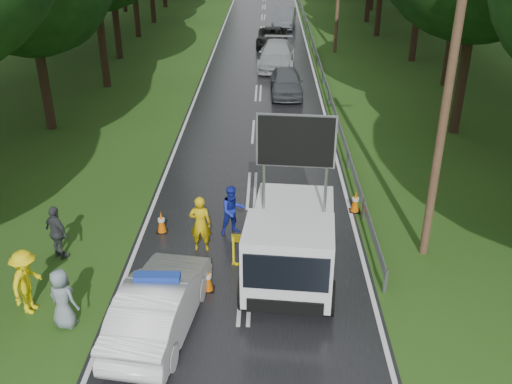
{
  "coord_description": "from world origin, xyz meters",
  "views": [
    {
      "loc": [
        0.57,
        -12.42,
        9.18
      ],
      "look_at": [
        0.21,
        3.3,
        1.3
      ],
      "focal_mm": 40.0,
      "sensor_mm": 36.0,
      "label": 1
    }
  ],
  "objects_px": {
    "barrier": "(275,246)",
    "civilian": "(233,210)",
    "work_truck": "(291,241)",
    "officer": "(200,224)",
    "queue_car_second": "(277,55)",
    "police_sedan": "(160,304)",
    "queue_car_fourth": "(284,18)",
    "queue_car_third": "(272,37)",
    "queue_car_first": "(286,82)"
  },
  "relations": [
    {
      "from": "police_sedan",
      "to": "barrier",
      "type": "relative_size",
      "value": 1.83
    },
    {
      "from": "police_sedan",
      "to": "civilian",
      "type": "height_order",
      "value": "civilian"
    },
    {
      "from": "civilian",
      "to": "queue_car_first",
      "type": "distance_m",
      "value": 14.89
    },
    {
      "from": "queue_car_third",
      "to": "queue_car_fourth",
      "type": "relative_size",
      "value": 0.99
    },
    {
      "from": "queue_car_first",
      "to": "officer",
      "type": "bearing_deg",
      "value": -101.51
    },
    {
      "from": "work_truck",
      "to": "queue_car_third",
      "type": "relative_size",
      "value": 1.14
    },
    {
      "from": "civilian",
      "to": "queue_car_second",
      "type": "height_order",
      "value": "civilian"
    },
    {
      "from": "work_truck",
      "to": "queue_car_fourth",
      "type": "height_order",
      "value": "work_truck"
    },
    {
      "from": "officer",
      "to": "civilian",
      "type": "height_order",
      "value": "officer"
    },
    {
      "from": "officer",
      "to": "civilian",
      "type": "distance_m",
      "value": 1.34
    },
    {
      "from": "work_truck",
      "to": "queue_car_first",
      "type": "height_order",
      "value": "work_truck"
    },
    {
      "from": "queue_car_second",
      "to": "civilian",
      "type": "bearing_deg",
      "value": -90.81
    },
    {
      "from": "civilian",
      "to": "queue_car_fourth",
      "type": "distance_m",
      "value": 34.0
    },
    {
      "from": "police_sedan",
      "to": "officer",
      "type": "height_order",
      "value": "officer"
    },
    {
      "from": "queue_car_second",
      "to": "work_truck",
      "type": "bearing_deg",
      "value": -86.15
    },
    {
      "from": "officer",
      "to": "police_sedan",
      "type": "bearing_deg",
      "value": 82.82
    },
    {
      "from": "queue_car_second",
      "to": "queue_car_third",
      "type": "xyz_separation_m",
      "value": [
        -0.26,
        6.0,
        -0.12
      ]
    },
    {
      "from": "police_sedan",
      "to": "work_truck",
      "type": "distance_m",
      "value": 3.92
    },
    {
      "from": "barrier",
      "to": "queue_car_second",
      "type": "bearing_deg",
      "value": 99.06
    },
    {
      "from": "barrier",
      "to": "queue_car_third",
      "type": "distance_m",
      "value": 28.76
    },
    {
      "from": "officer",
      "to": "queue_car_second",
      "type": "xyz_separation_m",
      "value": [
        2.45,
        21.76,
        -0.1
      ]
    },
    {
      "from": "work_truck",
      "to": "queue_car_second",
      "type": "height_order",
      "value": "work_truck"
    },
    {
      "from": "police_sedan",
      "to": "queue_car_first",
      "type": "bearing_deg",
      "value": -92.06
    },
    {
      "from": "officer",
      "to": "queue_car_second",
      "type": "bearing_deg",
      "value": -94.32
    },
    {
      "from": "officer",
      "to": "queue_car_first",
      "type": "distance_m",
      "value": 16.02
    },
    {
      "from": "queue_car_first",
      "to": "queue_car_third",
      "type": "bearing_deg",
      "value": 92.36
    },
    {
      "from": "officer",
      "to": "queue_car_first",
      "type": "relative_size",
      "value": 0.43
    },
    {
      "from": "police_sedan",
      "to": "queue_car_third",
      "type": "distance_m",
      "value": 31.44
    },
    {
      "from": "work_truck",
      "to": "police_sedan",
      "type": "bearing_deg",
      "value": -139.56
    },
    {
      "from": "officer",
      "to": "queue_car_second",
      "type": "height_order",
      "value": "officer"
    },
    {
      "from": "work_truck",
      "to": "queue_car_fourth",
      "type": "distance_m",
      "value": 36.24
    },
    {
      "from": "barrier",
      "to": "queue_car_fourth",
      "type": "height_order",
      "value": "queue_car_fourth"
    },
    {
      "from": "police_sedan",
      "to": "barrier",
      "type": "xyz_separation_m",
      "value": [
        2.77,
        2.56,
        0.06
      ]
    },
    {
      "from": "police_sedan",
      "to": "queue_car_first",
      "type": "relative_size",
      "value": 1.08
    },
    {
      "from": "police_sedan",
      "to": "work_truck",
      "type": "height_order",
      "value": "work_truck"
    },
    {
      "from": "work_truck",
      "to": "queue_car_second",
      "type": "xyz_separation_m",
      "value": [
        -0.15,
        23.07,
        -0.35
      ]
    },
    {
      "from": "civilian",
      "to": "queue_car_first",
      "type": "relative_size",
      "value": 0.39
    },
    {
      "from": "civilian",
      "to": "officer",
      "type": "bearing_deg",
      "value": -155.56
    },
    {
      "from": "work_truck",
      "to": "queue_car_second",
      "type": "distance_m",
      "value": 23.07
    },
    {
      "from": "police_sedan",
      "to": "queue_car_third",
      "type": "height_order",
      "value": "police_sedan"
    },
    {
      "from": "queue_car_third",
      "to": "queue_car_fourth",
      "type": "bearing_deg",
      "value": 84.16
    },
    {
      "from": "work_truck",
      "to": "officer",
      "type": "relative_size",
      "value": 3.07
    },
    {
      "from": "civilian",
      "to": "queue_car_first",
      "type": "height_order",
      "value": "civilian"
    },
    {
      "from": "queue_car_fourth",
      "to": "civilian",
      "type": "bearing_deg",
      "value": -87.84
    },
    {
      "from": "barrier",
      "to": "civilian",
      "type": "bearing_deg",
      "value": 132.73
    },
    {
      "from": "queue_car_second",
      "to": "queue_car_third",
      "type": "relative_size",
      "value": 1.14
    },
    {
      "from": "police_sedan",
      "to": "work_truck",
      "type": "bearing_deg",
      "value": -136.51
    },
    {
      "from": "barrier",
      "to": "queue_car_first",
      "type": "relative_size",
      "value": 0.59
    },
    {
      "from": "barrier",
      "to": "officer",
      "type": "bearing_deg",
      "value": 165.17
    },
    {
      "from": "police_sedan",
      "to": "queue_car_first",
      "type": "xyz_separation_m",
      "value": [
        3.49,
        19.32,
        -0.01
      ]
    }
  ]
}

